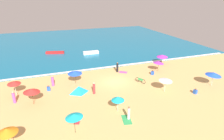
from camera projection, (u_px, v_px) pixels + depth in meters
ground_plane at (115, 82)px, 29.49m from camera, size 60.00×60.00×0.00m
ocean_water at (80, 42)px, 53.98m from camera, size 60.00×44.00×0.10m
wave_breaker_foam at (103, 68)px, 34.96m from camera, size 57.00×0.70×0.01m
beach_umbrella_0 at (7, 131)px, 16.15m from camera, size 2.52×2.52×2.02m
beach_umbrella_1 at (166, 80)px, 25.85m from camera, size 2.37×2.38×2.02m
beach_umbrella_2 at (118, 98)px, 21.43m from camera, size 2.12×2.12×1.94m
beach_umbrella_3 at (31, 90)px, 22.80m from camera, size 1.99×1.96×2.19m
beach_umbrella_4 at (14, 83)px, 24.84m from camera, size 2.32×2.33×2.13m
beach_umbrella_5 at (75, 72)px, 28.38m from camera, size 2.29×2.30×2.02m
beach_umbrella_6 at (162, 56)px, 36.35m from camera, size 2.98×2.98×1.99m
beach_umbrella_7 at (74, 116)px, 17.86m from camera, size 2.32×2.31×2.21m
beach_umbrella_8 at (159, 62)px, 32.99m from camera, size 2.01×1.98×1.99m
beach_umbrella_9 at (214, 74)px, 27.59m from camera, size 3.15×3.15×2.20m
beach_tent at (79, 90)px, 25.97m from camera, size 2.15×1.67×1.02m
parked_bicycle at (140, 80)px, 29.11m from camera, size 0.89×1.65×0.76m
beachgoer_0 at (117, 67)px, 33.03m from camera, size 0.50×0.50×1.79m
beachgoer_1 at (49, 88)px, 26.69m from camera, size 0.46×0.46×0.78m
beachgoer_2 at (14, 97)px, 23.50m from camera, size 0.50×0.50×1.59m
beachgoer_3 at (195, 91)px, 25.87m from camera, size 0.51×0.51×0.78m
beachgoer_4 at (153, 73)px, 32.03m from camera, size 0.60×0.60×0.86m
beachgoer_5 at (53, 81)px, 27.95m from camera, size 0.55×0.55×1.64m
beachgoer_6 at (129, 113)px, 20.39m from camera, size 0.29×0.29×1.55m
beachgoer_7 at (94, 88)px, 25.67m from camera, size 0.37×0.37×1.69m
beach_towel_0 at (123, 72)px, 33.17m from camera, size 1.67×1.54×0.01m
beach_towel_1 at (127, 120)px, 20.53m from camera, size 1.28×1.93×0.01m
beach_towel_2 at (77, 121)px, 20.26m from camera, size 0.94×1.24×0.01m
small_boat_0 at (55, 52)px, 43.40m from camera, size 4.17×2.01×0.48m
small_boat_1 at (91, 53)px, 43.07m from camera, size 3.51×0.92×0.65m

